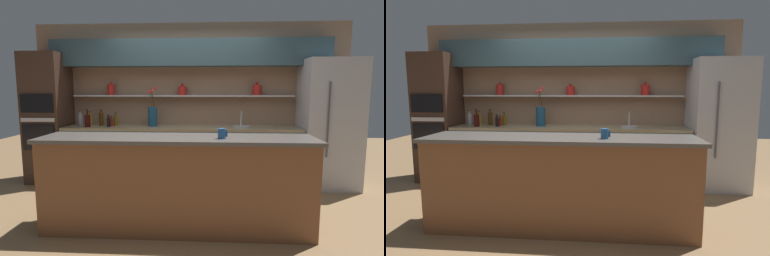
{
  "view_description": "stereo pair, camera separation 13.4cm",
  "coord_description": "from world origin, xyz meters",
  "views": [
    {
      "loc": [
        0.34,
        -3.51,
        1.52
      ],
      "look_at": [
        0.11,
        0.42,
        1.01
      ],
      "focal_mm": 28.0,
      "sensor_mm": 36.0,
      "label": 1
    },
    {
      "loc": [
        0.48,
        -3.5,
        1.52
      ],
      "look_at": [
        0.11,
        0.42,
        1.01
      ],
      "focal_mm": 28.0,
      "sensor_mm": 36.0,
      "label": 2
    }
  ],
  "objects": [
    {
      "name": "sink_fixture",
      "position": [
        0.85,
        1.25,
        0.95
      ],
      "size": [
        0.27,
        0.27,
        0.25
      ],
      "color": "#B7B7BC",
      "rests_on": "back_counter_unit"
    },
    {
      "name": "coffee_mug",
      "position": [
        0.47,
        -0.48,
        1.07
      ],
      "size": [
        0.1,
        0.08,
        0.1
      ],
      "color": "#235184",
      "rests_on": "island_counter"
    },
    {
      "name": "bottle_spirit_4",
      "position": [
        -1.77,
        1.24,
        1.02
      ],
      "size": [
        0.07,
        0.07,
        0.25
      ],
      "color": "gray",
      "rests_on": "back_counter_unit"
    },
    {
      "name": "bottle_sauce_2",
      "position": [
        -1.25,
        1.25,
        0.99
      ],
      "size": [
        0.06,
        0.06,
        0.16
      ],
      "color": "maroon",
      "rests_on": "back_counter_unit"
    },
    {
      "name": "bottle_spirit_0",
      "position": [
        -1.44,
        1.32,
        1.03
      ],
      "size": [
        0.07,
        0.07,
        0.27
      ],
      "color": "#4C2D0C",
      "rests_on": "back_counter_unit"
    },
    {
      "name": "oven_tower",
      "position": [
        -2.3,
        1.24,
        1.04
      ],
      "size": [
        0.6,
        0.64,
        2.09
      ],
      "color": "#3D281E",
      "rests_on": "ground_plane"
    },
    {
      "name": "flower_vase",
      "position": [
        -0.58,
        1.28,
        1.1
      ],
      "size": [
        0.15,
        0.17,
        0.64
      ],
      "color": "navy",
      "rests_on": "back_counter_unit"
    },
    {
      "name": "back_counter_unit",
      "position": [
        -0.11,
        1.24,
        0.46
      ],
      "size": [
        3.72,
        0.62,
        0.92
      ],
      "color": "#334C56",
      "rests_on": "ground_plane"
    },
    {
      "name": "bottle_oil_6",
      "position": [
        -1.63,
        1.31,
        1.01
      ],
      "size": [
        0.06,
        0.06,
        0.24
      ],
      "color": "olive",
      "rests_on": "back_counter_unit"
    },
    {
      "name": "bottle_sauce_1",
      "position": [
        -1.27,
        1.15,
        1.0
      ],
      "size": [
        0.05,
        0.05,
        0.2
      ],
      "color": "black",
      "rests_on": "back_counter_unit"
    },
    {
      "name": "bottle_oil_3",
      "position": [
        -1.21,
        1.34,
        1.0
      ],
      "size": [
        0.06,
        0.06,
        0.21
      ],
      "color": "brown",
      "rests_on": "back_counter_unit"
    },
    {
      "name": "refrigerator",
      "position": [
        2.18,
        1.2,
        0.98
      ],
      "size": [
        0.83,
        0.73,
        1.97
      ],
      "color": "#B7B7BC",
      "rests_on": "ground_plane"
    },
    {
      "name": "back_wall_unit",
      "position": [
        -0.0,
        1.53,
        1.55
      ],
      "size": [
        5.2,
        0.44,
        2.6
      ],
      "color": "#937056",
      "rests_on": "ground_plane"
    },
    {
      "name": "ground_plane",
      "position": [
        0.0,
        0.0,
        0.0
      ],
      "size": [
        12.0,
        12.0,
        0.0
      ],
      "primitive_type": "plane",
      "color": "olive"
    },
    {
      "name": "island_counter",
      "position": [
        0.0,
        -0.4,
        0.51
      ],
      "size": [
        2.9,
        0.61,
        1.02
      ],
      "color": "brown",
      "rests_on": "ground_plane"
    },
    {
      "name": "bottle_wine_5",
      "position": [
        -1.59,
        1.12,
        1.02
      ],
      "size": [
        0.08,
        0.08,
        0.29
      ],
      "color": "#380C0C",
      "rests_on": "back_counter_unit"
    }
  ]
}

